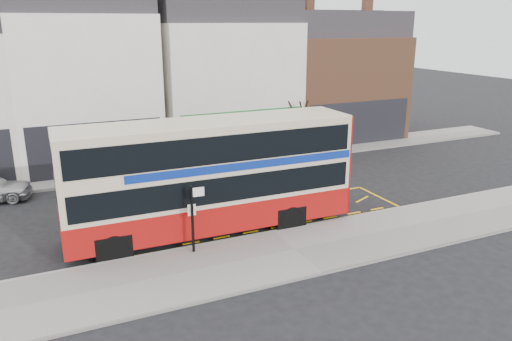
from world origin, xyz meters
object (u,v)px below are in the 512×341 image
bus_stop_post (194,212)px  car_grey (215,165)px  double_decker_bus (211,175)px  car_white (313,153)px  street_tree_right (296,107)px

bus_stop_post → car_grey: bus_stop_post is taller
double_decker_bus → car_white: (9.38, 7.43, -1.87)m
car_grey → double_decker_bus: bearing=145.8°
double_decker_bus → car_white: 12.11m
double_decker_bus → bus_stop_post: double_decker_bus is taller
car_grey → street_tree_right: street_tree_right is taller
car_white → street_tree_right: size_ratio=0.96×
bus_stop_post → street_tree_right: (11.03, 12.08, 1.39)m
double_decker_bus → street_tree_right: 14.07m
bus_stop_post → car_grey: size_ratio=0.69×
bus_stop_post → street_tree_right: size_ratio=0.57×
car_grey → street_tree_right: size_ratio=0.83×
street_tree_right → car_grey: bearing=-157.6°
car_white → street_tree_right: (0.27, 2.78, 2.51)m
double_decker_bus → car_white: bearing=39.2°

